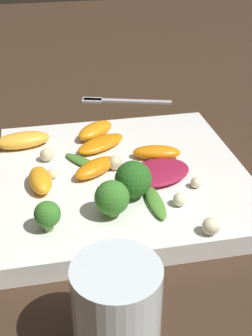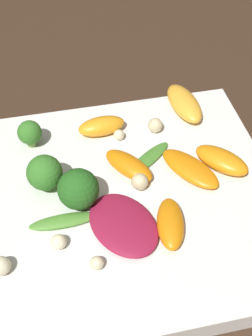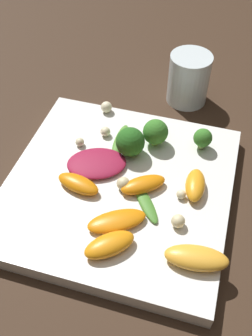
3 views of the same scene
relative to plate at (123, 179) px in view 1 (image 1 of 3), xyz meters
The scene contains 22 objects.
ground_plane 0.01m from the plate, ahead, with size 2.40×2.40×0.00m, color #382619.
plate is the anchor object (origin of this frame).
drinking_glass 0.25m from the plate, 77.67° to the left, with size 0.07×0.07×0.09m.
fork 0.29m from the plate, 99.07° to the right, with size 0.16×0.06×0.01m.
radicchio_leaf_0 0.05m from the plate, 150.99° to the left, with size 0.10×0.09×0.01m.
orange_segment_0 0.16m from the plate, 36.32° to the right, with size 0.08×0.04×0.02m.
orange_segment_1 0.07m from the plate, 74.54° to the right, with size 0.08×0.07×0.01m.
orange_segment_2 0.11m from the plate, 78.74° to the right, with size 0.07×0.07×0.02m.
orange_segment_3 0.06m from the plate, 154.89° to the right, with size 0.07×0.04×0.02m.
orange_segment_4 0.04m from the plate, ahead, with size 0.07×0.06×0.02m.
orange_segment_5 0.11m from the plate, ahead, with size 0.03×0.06×0.02m.
broccoli_floret_0 0.15m from the plate, 45.73° to the left, with size 0.03×0.03×0.03m.
broccoli_floret_1 0.07m from the plate, 87.78° to the left, with size 0.04×0.04×0.05m.
broccoli_floret_2 0.10m from the plate, 71.74° to the left, with size 0.04×0.04×0.04m.
arugula_sprig_0 0.05m from the plate, 28.45° to the right, with size 0.06×0.07×0.01m.
arugula_sprig_1 0.08m from the plate, 105.00° to the left, with size 0.02×0.07×0.01m.
macadamia_nut_0 0.16m from the plate, 114.28° to the left, with size 0.02×0.02×0.02m.
macadamia_nut_1 0.09m from the plate, ahead, with size 0.01×0.01×0.01m.
macadamia_nut_2 0.10m from the plate, 118.77° to the left, with size 0.02×0.02×0.02m.
macadamia_nut_3 0.02m from the plate, 34.71° to the right, with size 0.02×0.02×0.02m.
macadamia_nut_4 0.11m from the plate, 26.00° to the right, with size 0.02×0.02×0.02m.
macadamia_nut_5 0.10m from the plate, 144.77° to the left, with size 0.01×0.01×0.01m.
Camera 1 is at (0.10, 0.50, 0.33)m, focal length 50.00 mm.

